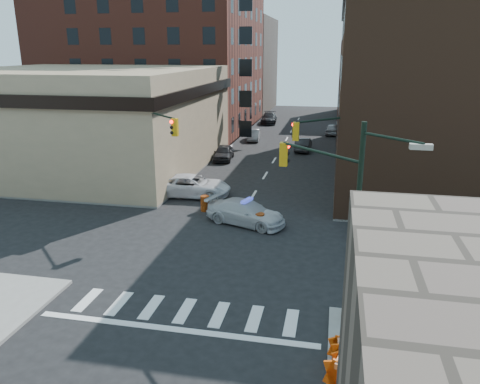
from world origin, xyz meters
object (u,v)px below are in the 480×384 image
at_px(pickup, 192,186).
at_px(pedestrian_a, 156,190).
at_px(parked_car_wfar, 254,135).
at_px(pedestrian_b, 101,184).
at_px(parked_car_wnear, 224,153).
at_px(barrel_road, 260,221).
at_px(barrel_bank, 205,203).
at_px(parked_car_enear, 303,144).
at_px(barricade_nw_a, 128,189).
at_px(police_car, 246,213).
at_px(barricade_se_a, 380,309).

distance_m(pickup, pedestrian_a, 2.94).
distance_m(parked_car_wfar, pedestrian_b, 25.70).
xyz_separation_m(parked_car_wnear, barrel_road, (6.60, -18.09, -0.22)).
xyz_separation_m(pickup, barrel_bank, (1.88, -3.06, -0.28)).
bearing_deg(barrel_bank, pickup, 121.53).
bearing_deg(pickup, pedestrian_b, 98.48).
bearing_deg(parked_car_enear, barricade_nw_a, 61.20).
bearing_deg(parked_car_wnear, parked_car_wfar, 79.54).
distance_m(police_car, barrel_road, 1.31).
xyz_separation_m(pedestrian_b, barricade_nw_a, (2.04, 0.24, -0.34)).
xyz_separation_m(parked_car_enear, barrel_bank, (-5.14, -21.39, -0.19)).
bearing_deg(barrel_road, parked_car_wnear, 110.04).
height_order(barricade_se_a, barricade_nw_a, barricade_se_a).
height_order(police_car, parked_car_enear, police_car).
distance_m(parked_car_wnear, pedestrian_b, 14.99).
relative_size(pickup, barrel_bank, 5.51).
height_order(barrel_road, barricade_nw_a, barricade_nw_a).
bearing_deg(police_car, barrel_road, -108.44).
relative_size(parked_car_wnear, barrel_road, 4.19).
bearing_deg(parked_car_wfar, parked_car_wnear, -102.01).
distance_m(pedestrian_a, barrel_bank, 3.99).
xyz_separation_m(pedestrian_a, barricade_nw_a, (-2.68, 1.09, -0.38)).
height_order(parked_car_wnear, barricade_nw_a, parked_car_wnear).
bearing_deg(barricade_nw_a, barricade_se_a, -40.62).
bearing_deg(barrel_bank, pedestrian_a, 166.88).
bearing_deg(pedestrian_a, parked_car_wfar, 118.33).
xyz_separation_m(parked_car_wfar, barrel_road, (5.47, -29.07, -0.14)).
xyz_separation_m(pickup, pedestrian_a, (-1.99, -2.16, 0.16)).
relative_size(parked_car_enear, barricade_se_a, 3.22).
xyz_separation_m(pickup, pedestrian_b, (-6.70, -1.31, 0.12)).
height_order(parked_car_enear, barricade_nw_a, parked_car_enear).
height_order(barrel_road, barricade_se_a, barricade_se_a).
bearing_deg(parked_car_wfar, barricade_nw_a, -108.43).
distance_m(pedestrian_a, pedestrian_b, 4.79).
bearing_deg(pedestrian_a, barricade_nw_a, -167.86).
bearing_deg(barrel_bank, barricade_se_a, -48.46).
bearing_deg(parked_car_enear, barrel_bank, 78.74).
xyz_separation_m(barrel_road, barricade_nw_a, (-10.78, 4.68, 0.08)).
distance_m(pickup, pedestrian_b, 6.83).
bearing_deg(parked_car_wfar, barricade_se_a, -78.98).
xyz_separation_m(parked_car_wfar, barricade_nw_a, (-5.31, -24.39, -0.06)).
bearing_deg(parked_car_enear, parked_car_wfar, -35.84).
distance_m(parked_car_wfar, parked_car_enear, 8.09).
xyz_separation_m(pickup, barricade_nw_a, (-4.67, -1.07, -0.22)).
bearing_deg(barricade_se_a, parked_car_wnear, 28.45).
bearing_deg(parked_car_wnear, pickup, -92.35).
distance_m(parked_car_wnear, pedestrian_a, 14.57).
xyz_separation_m(police_car, pickup, (-5.09, 4.97, 0.06)).
relative_size(pedestrian_b, barricade_se_a, 1.15).
relative_size(pedestrian_a, pedestrian_b, 1.06).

